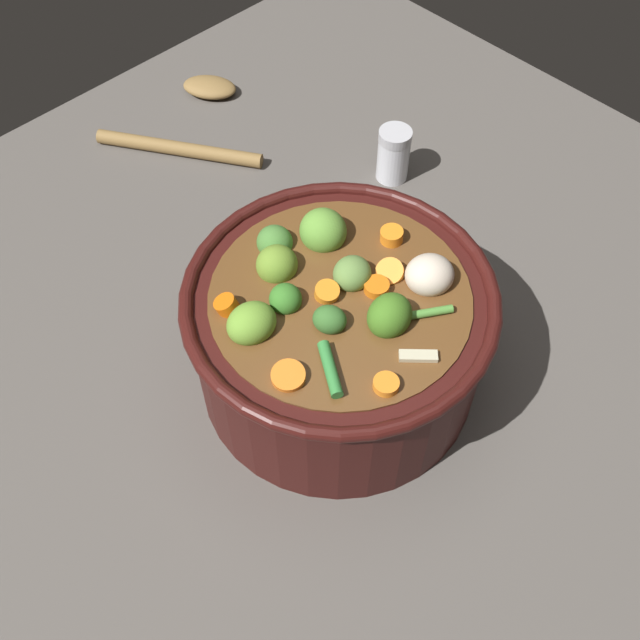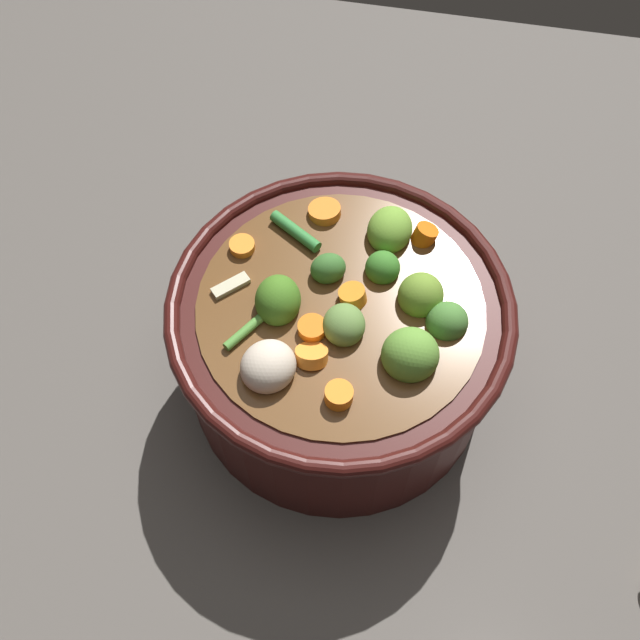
{
  "view_description": "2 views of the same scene",
  "coord_description": "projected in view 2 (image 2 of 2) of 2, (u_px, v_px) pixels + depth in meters",
  "views": [
    {
      "loc": [
        -0.29,
        -0.28,
        0.64
      ],
      "look_at": [
        -0.02,
        0.01,
        0.09
      ],
      "focal_mm": 42.62,
      "sensor_mm": 36.0,
      "label": 1
    },
    {
      "loc": [
        0.3,
        0.04,
        0.61
      ],
      "look_at": [
        0.02,
        -0.01,
        0.12
      ],
      "focal_mm": 40.63,
      "sensor_mm": 36.0,
      "label": 2
    }
  ],
  "objects": [
    {
      "name": "ground_plane",
      "position": [
        337.0,
        376.0,
        0.68
      ],
      "size": [
        1.1,
        1.1,
        0.0
      ],
      "primitive_type": "plane",
      "color": "#514C47"
    },
    {
      "name": "cooking_pot",
      "position": [
        339.0,
        340.0,
        0.62
      ],
      "size": [
        0.28,
        0.28,
        0.15
      ],
      "color": "#38110F",
      "rests_on": "ground_plane"
    }
  ]
}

